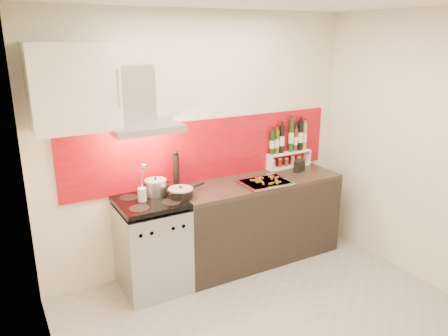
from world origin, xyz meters
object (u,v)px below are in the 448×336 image
pepper_mill (176,170)px  saute_pan (181,192)px  stock_pot (156,187)px  range_stove (152,246)px  counter (258,220)px  baking_tray (265,182)px

pepper_mill → saute_pan: bearing=-103.9°
stock_pot → saute_pan: (0.19, -0.16, -0.03)m
range_stove → pepper_mill: pepper_mill is taller
stock_pot → saute_pan: 0.25m
range_stove → saute_pan: bearing=-12.4°
range_stove → pepper_mill: (0.35, 0.19, 0.65)m
range_stove → pepper_mill: 0.76m
counter → pepper_mill: 1.08m
pepper_mill → stock_pot: bearing=-159.5°
saute_pan → baking_tray: saute_pan is taller
counter → pepper_mill: size_ratio=4.60×
range_stove → saute_pan: saute_pan is taller
range_stove → baking_tray: bearing=-5.4°
saute_pan → counter: bearing=4.3°
stock_pot → pepper_mill: bearing=20.5°
counter → stock_pot: (-1.10, 0.09, 0.54)m
counter → saute_pan: bearing=-175.7°
saute_pan → baking_tray: bearing=-3.2°
counter → baking_tray: (0.00, -0.12, 0.47)m
counter → stock_pot: size_ratio=8.77×
saute_pan → pepper_mill: size_ratio=1.10×
baking_tray → counter: bearing=90.0°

